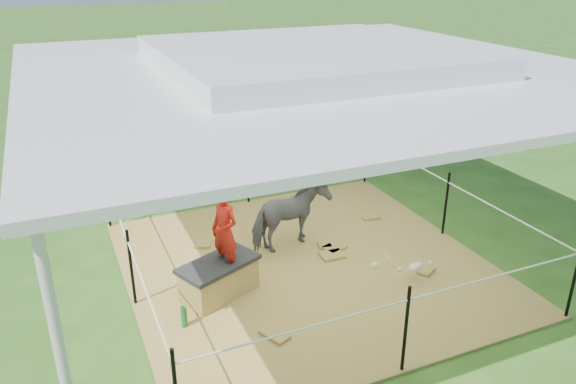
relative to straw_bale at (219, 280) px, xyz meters
name	(u,v)px	position (x,y,z in m)	size (l,w,h in m)	color
ground	(306,266)	(1.27, 0.23, -0.23)	(90.00, 90.00, 0.00)	#2D5919
hay_patch	(306,265)	(1.27, 0.23, -0.22)	(4.60, 4.60, 0.03)	brown
canopy_tent	(309,64)	(1.27, 0.23, 2.46)	(6.30, 6.30, 2.90)	silver
rope_fence	(306,223)	(1.27, 0.23, 0.41)	(4.54, 4.54, 1.00)	black
straw_bale	(219,280)	(0.00, 0.00, 0.00)	(0.90, 0.45, 0.40)	olive
dark_cloth	(218,264)	(0.00, 0.00, 0.23)	(0.96, 0.50, 0.05)	black
woman	(224,224)	(0.10, 0.00, 0.74)	(0.40, 0.26, 1.09)	red
green_bottle	(184,317)	(-0.55, -0.45, -0.08)	(0.07, 0.07, 0.25)	#186C27
pony	(290,217)	(1.28, 0.76, 0.28)	(0.52, 1.13, 0.96)	#46464B
pink_hat	(290,180)	(1.28, 0.76, 0.82)	(0.30, 0.30, 0.14)	pink
foal	(416,265)	(2.37, -0.68, 0.01)	(0.78, 0.43, 0.43)	beige
trash_barrel	(346,105)	(5.12, 6.07, 0.23)	(0.60, 0.60, 0.93)	#163BA8
picnic_table_near	(245,99)	(3.25, 8.15, 0.11)	(1.64, 1.18, 0.68)	brown
picnic_table_far	(318,80)	(5.96, 9.32, 0.16)	(1.86, 1.34, 0.77)	#523A1C
distant_person	(251,90)	(3.45, 8.27, 0.30)	(0.51, 0.40, 1.06)	#2E67AC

